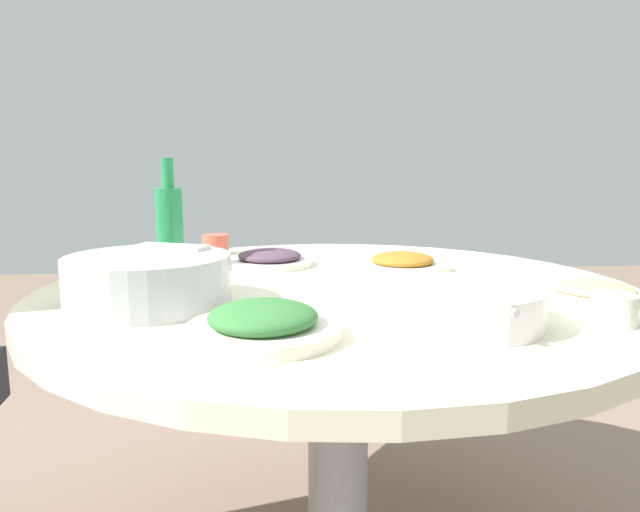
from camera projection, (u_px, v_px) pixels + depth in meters
round_dining_table at (338, 333)px, 1.34m from camera, size 1.33×1.33×0.72m
rice_bowl at (149, 279)px, 1.14m from camera, size 0.32×0.32×0.11m
soup_bowl at (465, 307)px, 1.01m from camera, size 0.29×0.26×0.07m
dish_eggplant at (270, 259)px, 1.58m from camera, size 0.23×0.23×0.04m
dish_stirfry at (402, 264)px, 1.50m from camera, size 0.24×0.24×0.05m
dish_noodles at (592, 291)px, 1.21m from camera, size 0.21×0.21×0.03m
dish_greens at (263, 324)px, 0.93m from camera, size 0.25×0.25×0.06m
green_bottle at (170, 227)px, 1.47m from camera, size 0.07×0.07×0.28m
tea_cup_near at (215, 244)px, 1.75m from camera, size 0.08×0.08×0.06m
tea_cup_far at (614, 310)px, 1.01m from camera, size 0.08×0.08×0.05m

